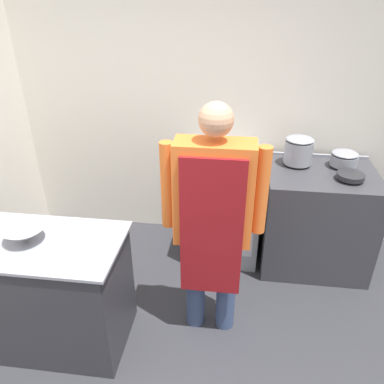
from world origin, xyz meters
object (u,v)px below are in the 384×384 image
object	(u,v)px
mixing_bowl	(25,234)
saute_pan	(351,176)
stove	(315,218)
person_cook	(213,214)
stock_pot	(299,150)
fridge_unit	(226,211)
sauce_pot	(344,158)

from	to	relation	value
mixing_bowl	saute_pan	size ratio (longest dim) A/B	1.20
stove	mixing_bowl	xyz separation A→B (m)	(-2.05, -1.17, 0.45)
person_cook	stock_pot	xyz separation A→B (m)	(0.66, 1.03, 0.07)
stove	saute_pan	xyz separation A→B (m)	(0.18, -0.13, 0.50)
stove	fridge_unit	world-z (taller)	stove
stock_pot	saute_pan	xyz separation A→B (m)	(0.39, -0.26, -0.10)
mixing_bowl	sauce_pot	world-z (taller)	sauce_pot
stove	stock_pot	world-z (taller)	stock_pot
saute_pan	sauce_pot	xyz separation A→B (m)	(0.00, 0.26, 0.04)
mixing_bowl	stock_pot	xyz separation A→B (m)	(1.84, 1.30, 0.15)
saute_pan	sauce_pot	world-z (taller)	sauce_pot
stove	saute_pan	distance (m)	0.55
stove	person_cook	world-z (taller)	person_cook
fridge_unit	sauce_pot	xyz separation A→B (m)	(0.99, 0.06, 0.57)
stove	mixing_bowl	size ratio (longest dim) A/B	3.57
saute_pan	sauce_pot	bearing A→B (deg)	90.00
stove	fridge_unit	bearing A→B (deg)	175.32
sauce_pot	stove	bearing A→B (deg)	-144.64
stock_pot	fridge_unit	bearing A→B (deg)	-173.87
stock_pot	mixing_bowl	bearing A→B (deg)	-144.88
stove	stock_pot	bearing A→B (deg)	147.76
stove	fridge_unit	xyz separation A→B (m)	(-0.81, 0.07, -0.03)
saute_pan	person_cook	bearing A→B (deg)	-143.75
stock_pot	person_cook	bearing A→B (deg)	-122.65
stove	saute_pan	bearing A→B (deg)	-34.89
stove	sauce_pot	distance (m)	0.59
mixing_bowl	sauce_pot	distance (m)	2.59
person_cook	saute_pan	bearing A→B (deg)	36.25
stock_pot	sauce_pot	world-z (taller)	stock_pot
fridge_unit	mixing_bowl	xyz separation A→B (m)	(-1.24, -1.23, 0.47)
stove	person_cook	xyz separation A→B (m)	(-0.87, -0.90, 0.53)
person_cook	stove	bearing A→B (deg)	46.04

